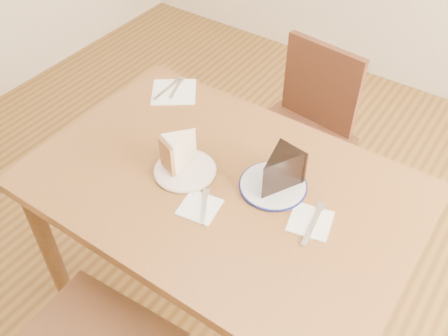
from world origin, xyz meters
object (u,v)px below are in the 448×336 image
table (222,204)px  carrot_cake (182,150)px  chocolate_cake (277,174)px  plate_navy (273,186)px  plate_cream (185,170)px  chair_far (299,134)px

table → carrot_cake: size_ratio=11.15×
chocolate_cake → plate_navy: bearing=-12.4°
plate_navy → chocolate_cake: (0.01, -0.00, 0.06)m
plate_cream → plate_navy: bearing=20.9°
plate_cream → plate_navy: same height
plate_cream → carrot_cake: size_ratio=1.76×
plate_navy → carrot_cake: 0.30m
chair_far → plate_cream: bearing=90.3°
table → plate_navy: 0.19m
table → chocolate_cake: chocolate_cake is taller
table → plate_navy: bearing=28.0°
table → plate_cream: bearing=-168.0°
plate_navy → chocolate_cake: chocolate_cake is taller
chocolate_cake → plate_cream: bearing=27.9°
carrot_cake → chair_far: bearing=102.4°
table → plate_cream: plate_cream is taller
table → carrot_cake: 0.22m
chair_far → chocolate_cake: 0.71m
plate_navy → table: bearing=-152.0°
chocolate_cake → carrot_cake: bearing=23.0°
chocolate_cake → table: bearing=33.4°
table → chocolate_cake: bearing=24.8°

